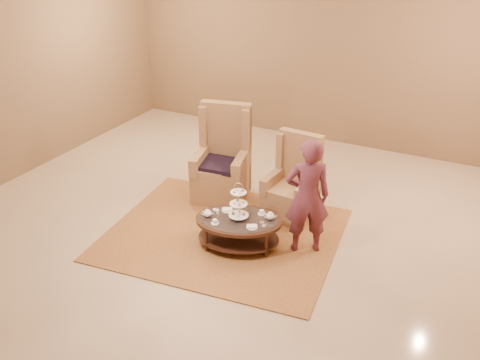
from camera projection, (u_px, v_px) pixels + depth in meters
The scene contains 8 objects.
ground at pixel (226, 241), 7.13m from camera, with size 8.00×8.00×0.00m, color #BDA98C.
ceiling at pixel (226, 241), 7.13m from camera, with size 8.00×8.00×0.02m, color white.
wall_back at pixel (331, 48), 9.53m from camera, with size 8.00×0.04×3.50m, color brown.
rug at pixel (223, 234), 7.27m from camera, with size 3.27×2.82×0.02m.
tea_table at pixel (239, 224), 6.87m from camera, with size 1.29×1.07×0.93m.
armchair_left at pixel (223, 166), 8.10m from camera, with size 0.92×0.94×1.42m.
armchair_right at pixel (293, 189), 7.60m from camera, with size 0.70×0.72×1.20m.
person at pixel (307, 197), 6.60m from camera, with size 0.68×0.61×1.55m.
Camera 1 is at (2.89, -5.27, 3.93)m, focal length 40.00 mm.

